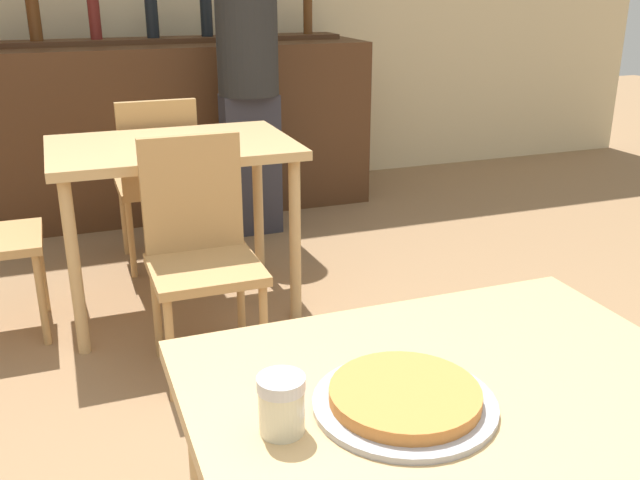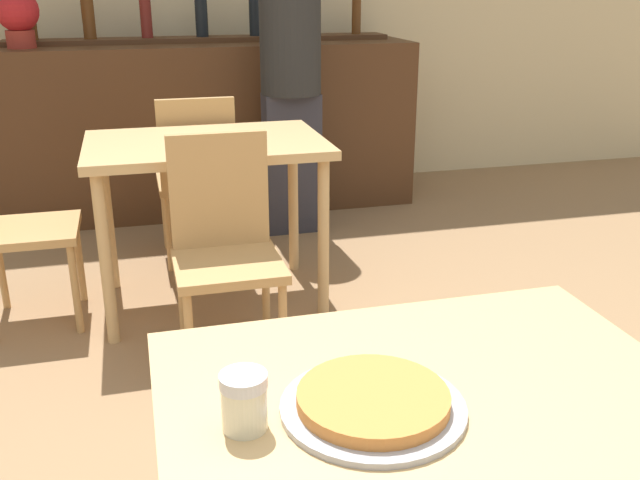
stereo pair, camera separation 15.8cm
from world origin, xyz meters
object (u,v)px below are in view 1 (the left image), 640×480
at_px(pizza_tray, 405,399).
at_px(chair_far_side_back, 158,174).
at_px(chair_far_side_front, 200,241).
at_px(cheese_shaker, 282,404).
at_px(person_standing, 248,75).

bearing_deg(pizza_tray, chair_far_side_back, 91.24).
xyz_separation_m(chair_far_side_front, cheese_shaker, (-0.16, -1.56, 0.28)).
distance_m(chair_far_side_front, pizza_tray, 1.59).
height_order(chair_far_side_front, chair_far_side_back, same).
distance_m(cheese_shaker, person_standing, 3.08).
bearing_deg(chair_far_side_front, person_standing, 67.69).
xyz_separation_m(chair_far_side_back, cheese_shaker, (-0.16, -2.60, 0.28)).
bearing_deg(chair_far_side_front, pizza_tray, -87.93).
bearing_deg(cheese_shaker, pizza_tray, -1.82).
relative_size(chair_far_side_front, person_standing, 0.52).
relative_size(chair_far_side_back, cheese_shaker, 8.82).
height_order(chair_far_side_back, person_standing, person_standing).
bearing_deg(pizza_tray, person_standing, 79.99).
xyz_separation_m(chair_far_side_back, person_standing, (0.58, 0.38, 0.42)).
bearing_deg(chair_far_side_back, cheese_shaker, 86.41).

